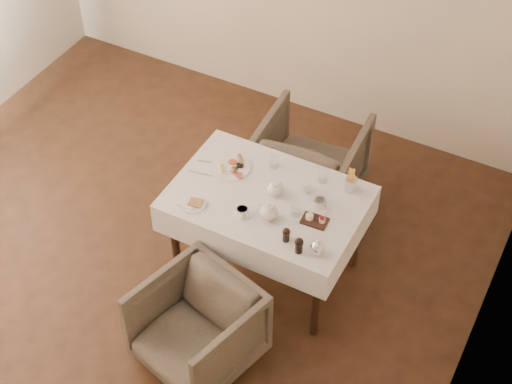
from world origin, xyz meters
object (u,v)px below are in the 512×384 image
object	(u,v)px
breakfast_plate	(231,167)
teapot_centre	(276,188)
armchair_near	(197,328)
armchair_far	(310,162)
table	(267,209)

from	to	relation	value
breakfast_plate	teapot_centre	bearing A→B (deg)	-27.99
armchair_near	breakfast_plate	world-z (taller)	breakfast_plate
armchair_far	teapot_centre	distance (m)	0.93
armchair_near	teapot_centre	xyz separation A→B (m)	(0.09, 0.91, 0.50)
table	breakfast_plate	size ratio (longest dim) A/B	4.65
armchair_near	breakfast_plate	xyz separation A→B (m)	(-0.30, 1.01, 0.45)
breakfast_plate	teapot_centre	distance (m)	0.40
armchair_near	teapot_centre	size ratio (longest dim) A/B	4.55
armchair_far	teapot_centre	size ratio (longest dim) A/B	5.10
teapot_centre	table	bearing A→B (deg)	-145.50
table	teapot_centre	xyz separation A→B (m)	(0.04, 0.04, 0.18)
table	armchair_far	size ratio (longest dim) A/B	1.64
armchair_near	breakfast_plate	bearing A→B (deg)	122.11
table	armchair_far	bearing A→B (deg)	93.74
armchair_far	armchair_near	bearing A→B (deg)	86.63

